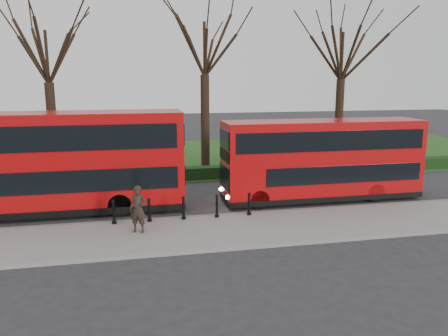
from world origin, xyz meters
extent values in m
plane|color=#28282B|center=(0.00, 0.00, 0.00)|extent=(120.00, 120.00, 0.00)
cube|color=gray|center=(0.00, -3.00, 0.07)|extent=(60.00, 4.00, 0.15)
cube|color=slate|center=(0.00, -1.00, 0.07)|extent=(60.00, 0.25, 0.16)
cube|color=#1D4617|center=(0.00, 15.00, 0.03)|extent=(60.00, 18.00, 0.06)
cube|color=black|center=(0.00, 6.80, 0.40)|extent=(60.00, 0.90, 0.80)
cube|color=yellow|center=(0.00, -0.70, 0.01)|extent=(60.00, 0.10, 0.01)
cube|color=yellow|center=(0.00, -0.50, 0.01)|extent=(60.00, 0.10, 0.01)
cylinder|color=black|center=(-8.00, 10.00, 3.01)|extent=(0.60, 0.60, 6.02)
cylinder|color=black|center=(2.00, 10.00, 3.26)|extent=(0.60, 0.60, 6.51)
cylinder|color=black|center=(12.00, 10.00, 3.11)|extent=(0.60, 0.60, 6.22)
cylinder|color=black|center=(-3.88, -1.35, 0.65)|extent=(0.15, 0.15, 1.00)
cylinder|color=black|center=(-2.38, -1.35, 0.65)|extent=(0.15, 0.15, 1.00)
cylinder|color=black|center=(-0.88, -1.35, 0.65)|extent=(0.15, 0.15, 1.00)
cylinder|color=black|center=(0.62, -1.35, 0.65)|extent=(0.15, 0.15, 1.00)
cylinder|color=black|center=(2.11, -1.35, 0.65)|extent=(0.15, 0.15, 1.00)
cube|color=#A9090B|center=(-6.57, 1.32, 2.56)|extent=(11.85, 2.69, 4.36)
cube|color=black|center=(-6.57, 1.32, 0.32)|extent=(11.87, 2.71, 0.32)
cube|color=black|center=(-5.71, -0.04, 1.78)|extent=(9.48, 0.04, 1.02)
cube|color=black|center=(-6.57, -0.04, 3.72)|extent=(11.20, 0.04, 1.13)
cylinder|color=black|center=(-3.67, 0.13, 0.54)|extent=(1.08, 0.32, 1.08)
cylinder|color=black|center=(-3.67, 2.50, 0.54)|extent=(1.08, 0.32, 1.08)
cube|color=#A9090B|center=(6.67, 0.98, 2.24)|extent=(10.39, 2.36, 3.83)
cube|color=black|center=(6.67, 0.98, 0.28)|extent=(10.41, 2.38, 0.28)
cube|color=black|center=(7.43, -0.21, 1.56)|extent=(8.31, 0.04, 0.90)
cube|color=black|center=(6.67, -0.21, 3.26)|extent=(9.82, 0.04, 0.99)
cube|color=black|center=(1.46, 0.98, 2.55)|extent=(0.06, 2.08, 0.52)
cylinder|color=black|center=(2.99, -0.06, 0.47)|extent=(0.94, 0.28, 0.94)
cylinder|color=black|center=(2.99, 2.02, 0.47)|extent=(0.94, 0.28, 0.94)
cylinder|color=black|center=(9.22, -0.06, 0.47)|extent=(0.94, 0.28, 0.94)
cylinder|color=black|center=(9.22, 2.02, 0.47)|extent=(0.94, 0.28, 0.94)
imported|color=black|center=(-2.86, -2.63, 1.11)|extent=(0.82, 0.69, 1.93)
camera|label=1|loc=(-2.95, -19.81, 6.27)|focal=35.00mm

